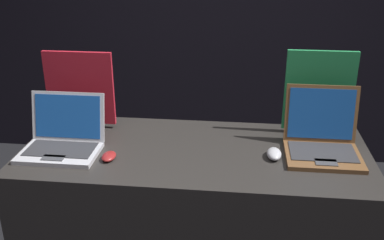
# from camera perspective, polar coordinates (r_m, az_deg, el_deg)

# --- Properties ---
(wall_back) EXTENTS (8.00, 0.05, 2.80)m
(wall_back) POSITION_cam_1_polar(r_m,az_deg,el_deg) (3.80, 3.47, 14.96)
(wall_back) COLOR black
(wall_back) RESTS_ON ground_plane
(display_counter) EXTENTS (1.61, 0.70, 0.98)m
(display_counter) POSITION_cam_1_polar(r_m,az_deg,el_deg) (2.35, 0.32, -14.58)
(display_counter) COLOR #282623
(display_counter) RESTS_ON ground_plane
(laptop_front) EXTENTS (0.35, 0.29, 0.25)m
(laptop_front) POSITION_cam_1_polar(r_m,az_deg,el_deg) (2.15, -16.07, -2.24)
(laptop_front) COLOR #B7B7BC
(laptop_front) RESTS_ON display_counter
(mouse_front) EXTENTS (0.06, 0.10, 0.03)m
(mouse_front) POSITION_cam_1_polar(r_m,az_deg,el_deg) (2.03, -10.52, -4.55)
(mouse_front) COLOR maroon
(mouse_front) RESTS_ON display_counter
(promo_stand_front) EXTENTS (0.35, 0.07, 0.40)m
(promo_stand_front) POSITION_cam_1_polar(r_m,az_deg,el_deg) (2.34, -14.02, 3.46)
(promo_stand_front) COLOR black
(promo_stand_front) RESTS_ON display_counter
(laptop_back) EXTENTS (0.33, 0.32, 0.29)m
(laptop_back) POSITION_cam_1_polar(r_m,az_deg,el_deg) (2.12, 16.20, -2.34)
(laptop_back) COLOR brown
(laptop_back) RESTS_ON display_counter
(mouse_back) EXTENTS (0.06, 0.11, 0.04)m
(mouse_back) POSITION_cam_1_polar(r_m,az_deg,el_deg) (2.04, 10.38, -4.25)
(mouse_back) COLOR #B2B2B7
(mouse_back) RESTS_ON display_counter
(promo_stand_back) EXTENTS (0.33, 0.07, 0.42)m
(promo_stand_back) POSITION_cam_1_polar(r_m,az_deg,el_deg) (2.27, 15.78, 3.02)
(promo_stand_back) COLOR black
(promo_stand_back) RESTS_ON display_counter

